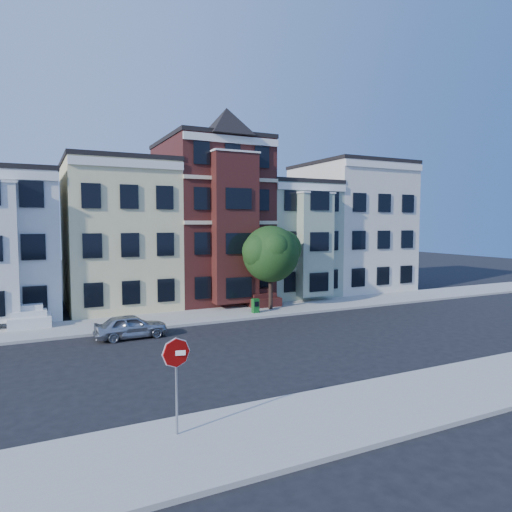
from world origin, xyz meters
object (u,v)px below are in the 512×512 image
street_tree (271,258)px  parked_car (131,326)px  stop_sign (176,380)px  newspaper_box (255,306)px

street_tree → parked_car: size_ratio=1.90×
street_tree → stop_sign: street_tree is taller
street_tree → newspaper_box: (-1.48, -0.68, -3.03)m
parked_car → stop_sign: bearing=173.8°
street_tree → newspaper_box: 3.44m
parked_car → newspaper_box: size_ratio=4.03×
parked_car → stop_sign: stop_sign is taller
newspaper_box → street_tree: bearing=23.3°
street_tree → stop_sign: size_ratio=2.28×
street_tree → stop_sign: (-10.94, -15.07, -1.96)m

